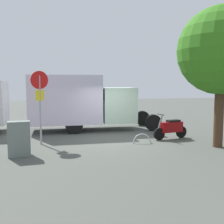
{
  "coord_description": "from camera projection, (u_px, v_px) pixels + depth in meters",
  "views": [
    {
      "loc": [
        2.95,
        11.93,
        2.62
      ],
      "look_at": [
        0.15,
        0.36,
        1.33
      ],
      "focal_mm": 43.32,
      "sensor_mm": 36.0,
      "label": 1
    }
  ],
  "objects": [
    {
      "name": "ground_plane",
      "position": [
        113.0,
        140.0,
        12.5
      ],
      "size": [
        60.0,
        60.0,
        0.0
      ],
      "primitive_type": "plane",
      "color": "#4B4F48"
    },
    {
      "name": "box_truck_near",
      "position": [
        82.0,
        101.0,
        14.78
      ],
      "size": [
        7.11,
        2.38,
        3.01
      ],
      "rotation": [
        0.0,
        0.0,
        3.11
      ],
      "color": "black",
      "rests_on": "ground"
    },
    {
      "name": "motorcycle",
      "position": [
        171.0,
        128.0,
        12.64
      ],
      "size": [
        1.8,
        0.65,
        1.2
      ],
      "rotation": [
        0.0,
        0.0,
        0.18
      ],
      "color": "black",
      "rests_on": "ground"
    },
    {
      "name": "stop_sign",
      "position": [
        40.0,
        96.0,
        11.33
      ],
      "size": [
        0.71,
        0.33,
        3.11
      ],
      "color": "#9E9EA3",
      "rests_on": "ground"
    },
    {
      "name": "street_tree",
      "position": [
        222.0,
        51.0,
        10.69
      ],
      "size": [
        3.5,
        3.5,
        5.64
      ],
      "color": "#47301E",
      "rests_on": "ground"
    },
    {
      "name": "utility_cabinet",
      "position": [
        19.0,
        139.0,
        9.61
      ],
      "size": [
        0.79,
        0.46,
        1.26
      ],
      "primitive_type": "cube",
      "rotation": [
        0.0,
        0.0,
        0.08
      ],
      "color": "slate",
      "rests_on": "ground"
    },
    {
      "name": "bike_rack_hoop",
      "position": [
        142.0,
        143.0,
        11.79
      ],
      "size": [
        0.85,
        0.09,
        0.85
      ],
      "primitive_type": "torus",
      "rotation": [
        1.57,
        0.0,
        0.05
      ],
      "color": "#B7B7BC",
      "rests_on": "ground"
    }
  ]
}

